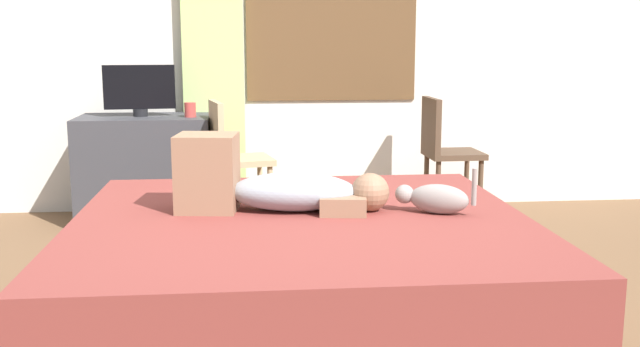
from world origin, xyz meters
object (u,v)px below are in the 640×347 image
cat (435,198)px  person_lying (271,185)px  tv_monitor (139,90)px  chair_spare (444,148)px  cup (190,110)px  desk (146,169)px  bed (302,274)px  chair_by_desk (232,154)px

cat → person_lying: bearing=169.9°
cat → tv_monitor: size_ratio=0.68×
person_lying → chair_spare: chair_spare is taller
person_lying → cat: bearing=-10.1°
cup → chair_spare: (1.77, -0.02, -0.28)m
cat → desk: bearing=126.5°
chair_spare → bed: bearing=-120.6°
bed → desk: desk is taller
cat → cup: bearing=121.3°
person_lying → tv_monitor: size_ratio=1.96×
person_lying → chair_by_desk: 1.70m
desk → cup: (0.32, -0.09, 0.42)m
desk → chair_by_desk: bearing=-22.4°
cup → cat: bearing=-58.7°
desk → cat: bearing=-53.5°
bed → cat: 0.67m
person_lying → chair_spare: bearing=55.0°
bed → cat: (0.58, 0.01, 0.33)m
bed → desk: 2.27m
person_lying → tv_monitor: 2.12m
desk → chair_by_desk: chair_by_desk is taller
chair_by_desk → chair_spare: 1.49m
chair_by_desk → chair_spare: bearing=5.4°
chair_spare → desk: bearing=177.1°
bed → cup: (-0.61, 1.97, 0.54)m
bed → tv_monitor: tv_monitor is taller
bed → chair_by_desk: chair_by_desk is taller
bed → tv_monitor: bearing=115.0°
cat → chair_by_desk: size_ratio=0.38×
cup → bed: bearing=-72.7°
person_lying → chair_spare: size_ratio=1.10×
desk → cup: bearing=-14.8°
bed → person_lying: person_lying is taller
cat → tv_monitor: bearing=126.9°
cat → cup: 2.31m
cat → chair_spare: 2.03m
tv_monitor → person_lying: bearing=-66.6°
desk → chair_spare: 2.10m
cat → bed: bearing=-179.5°
desk → chair_by_desk: (0.60, -0.25, 0.14)m
tv_monitor → chair_by_desk: size_ratio=0.56×
bed → chair_by_desk: (-0.33, 1.81, 0.26)m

